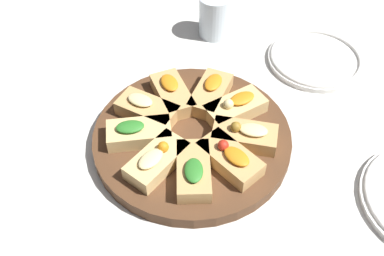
% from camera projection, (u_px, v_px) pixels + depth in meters
% --- Properties ---
extents(ground_plane, '(3.00, 3.00, 0.00)m').
position_uv_depth(ground_plane, '(192.00, 142.00, 0.77)').
color(ground_plane, silver).
extents(serving_board, '(0.34, 0.34, 0.02)m').
position_uv_depth(serving_board, '(192.00, 138.00, 0.77)').
color(serving_board, '#51331E').
rests_on(serving_board, ground_plane).
extents(focaccia_slice_0, '(0.09, 0.12, 0.04)m').
position_uv_depth(focaccia_slice_0, '(157.00, 160.00, 0.70)').
color(focaccia_slice_0, '#DBB775').
rests_on(focaccia_slice_0, serving_board).
extents(focaccia_slice_1, '(0.12, 0.09, 0.04)m').
position_uv_depth(focaccia_slice_1, '(194.00, 170.00, 0.69)').
color(focaccia_slice_1, tan).
rests_on(focaccia_slice_1, serving_board).
extents(focaccia_slice_2, '(0.12, 0.08, 0.04)m').
position_uv_depth(focaccia_slice_2, '(230.00, 158.00, 0.70)').
color(focaccia_slice_2, tan).
rests_on(focaccia_slice_2, serving_board).
extents(focaccia_slice_3, '(0.10, 0.12, 0.04)m').
position_uv_depth(focaccia_slice_3, '(245.00, 135.00, 0.73)').
color(focaccia_slice_3, tan).
rests_on(focaccia_slice_3, serving_board).
extents(focaccia_slice_4, '(0.07, 0.11, 0.04)m').
position_uv_depth(focaccia_slice_4, '(236.00, 108.00, 0.78)').
color(focaccia_slice_4, '#DBB775').
rests_on(focaccia_slice_4, serving_board).
extents(focaccia_slice_5, '(0.11, 0.11, 0.04)m').
position_uv_depth(focaccia_slice_5, '(211.00, 93.00, 0.80)').
color(focaccia_slice_5, tan).
rests_on(focaccia_slice_5, serving_board).
extents(focaccia_slice_6, '(0.11, 0.05, 0.04)m').
position_uv_depth(focaccia_slice_6, '(173.00, 93.00, 0.80)').
color(focaccia_slice_6, tan).
rests_on(focaccia_slice_6, serving_board).
extents(focaccia_slice_7, '(0.11, 0.10, 0.04)m').
position_uv_depth(focaccia_slice_7, '(147.00, 109.00, 0.77)').
color(focaccia_slice_7, tan).
rests_on(focaccia_slice_7, serving_board).
extents(focaccia_slice_8, '(0.08, 0.11, 0.04)m').
position_uv_depth(focaccia_slice_8, '(138.00, 133.00, 0.74)').
color(focaccia_slice_8, '#DBB775').
rests_on(focaccia_slice_8, serving_board).
extents(plate_left, '(0.19, 0.19, 0.02)m').
position_uv_depth(plate_left, '(315.00, 59.00, 0.91)').
color(plate_left, white).
rests_on(plate_left, ground_plane).
extents(water_glass, '(0.07, 0.07, 0.09)m').
position_uv_depth(water_glass, '(215.00, 16.00, 0.95)').
color(water_glass, silver).
rests_on(water_glass, ground_plane).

